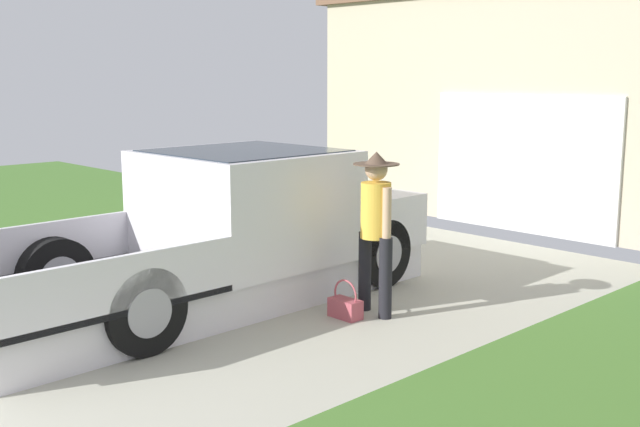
{
  "coord_description": "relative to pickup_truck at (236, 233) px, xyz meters",
  "views": [
    {
      "loc": [
        6.44,
        -0.83,
        2.45
      ],
      "look_at": [
        0.46,
        4.91,
        0.95
      ],
      "focal_mm": 43.51,
      "sensor_mm": 36.0,
      "label": 1
    }
  ],
  "objects": [
    {
      "name": "handbag",
      "position": [
        1.39,
        0.31,
        -0.6
      ],
      "size": [
        0.35,
        0.18,
        0.4
      ],
      "color": "#B24C56",
      "rests_on": "ground"
    },
    {
      "name": "person_with_hat",
      "position": [
        1.5,
        0.63,
        0.28
      ],
      "size": [
        0.48,
        0.47,
        1.69
      ],
      "rotation": [
        0.0,
        0.0,
        -3.32
      ],
      "color": "black",
      "rests_on": "ground"
    },
    {
      "name": "pickup_truck",
      "position": [
        0.0,
        0.0,
        0.0
      ],
      "size": [
        2.13,
        5.28,
        1.63
      ],
      "rotation": [
        0.0,
        0.0,
        0.01
      ],
      "color": "white",
      "rests_on": "ground"
    }
  ]
}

